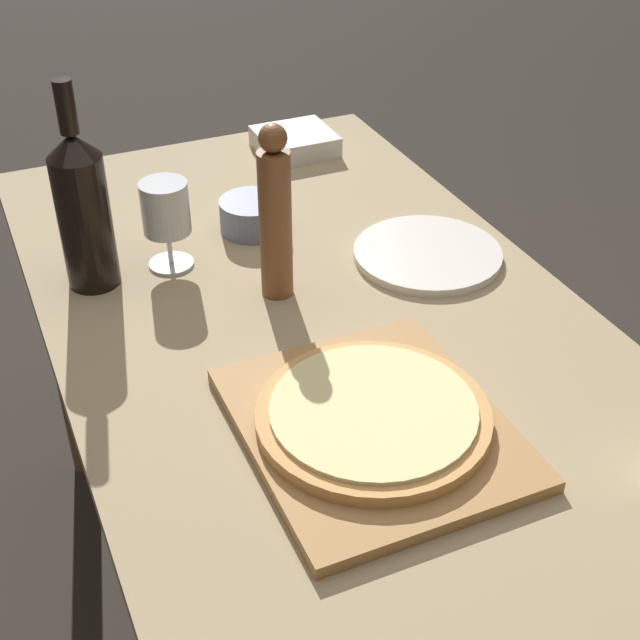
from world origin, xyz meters
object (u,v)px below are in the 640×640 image
pizza (373,415)px  wine_bottle (83,208)px  wine_glass (166,211)px  small_bowl (255,215)px  pepper_mill (275,216)px

pizza → wine_bottle: bearing=116.3°
wine_glass → small_bowl: size_ratio=1.30×
small_bowl → wine_glass: bearing=-160.9°
pizza → wine_glass: bearing=103.5°
pizza → small_bowl: (0.05, 0.55, -0.00)m
pepper_mill → wine_glass: pepper_mill is taller
pizza → pepper_mill: (0.01, 0.35, 0.10)m
pizza → wine_bottle: (-0.24, 0.49, 0.10)m
wine_bottle → wine_glass: size_ratio=2.24×
small_bowl → pizza: bearing=-94.9°
wine_bottle → pepper_mill: bearing=-29.6°
wine_bottle → wine_glass: (0.13, 0.00, -0.03)m
pizza → small_bowl: size_ratio=2.60×
wine_bottle → pepper_mill: size_ratio=1.19×
pepper_mill → wine_bottle: bearing=150.4°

